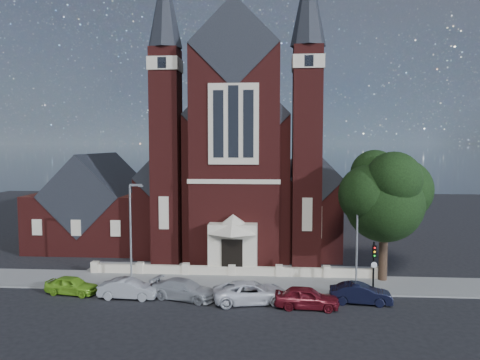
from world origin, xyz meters
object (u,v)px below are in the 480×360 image
Objects in this scene: street_tree at (387,198)px; car_white_suv at (251,292)px; street_lamp_right at (358,230)px; car_silver_a at (129,289)px; street_lamp_left at (132,227)px; traffic_signal at (374,261)px; car_navy at (360,294)px; church at (244,170)px; car_lime_van at (72,285)px; parish_hall at (99,209)px; car_silver_b at (184,289)px; car_dark_red at (307,298)px.

car_white_suv is at bearing -151.60° from street_tree.
street_lamp_right reaches higher than car_silver_a.
street_lamp_left is 2.02× the size of traffic_signal.
car_navy is (-0.41, -3.64, -3.89)m from street_lamp_right.
church is 8.73× the size of car_lime_van.
car_silver_a is at bearing -63.22° from parish_hall.
parish_hall is at bearing 156.74° from street_tree.
car_lime_van is 0.81× the size of car_silver_b.
street_tree is 20.71m from street_lamp_left.
street_tree is 2.48× the size of car_silver_a.
church reaches higher than car_lime_van.
church is 7.10× the size of car_silver_b.
street_lamp_right is 1.83× the size of car_dark_red.
church is at bearing 118.04° from street_lamp_right.
church is at bearing 67.34° from street_lamp_left.
church is 26.03m from car_lime_van.
car_dark_red is at bearing -131.17° from street_lamp_right.
car_white_suv is at bearing -45.13° from parish_hall.
street_tree is at bearing 4.76° from street_lamp_left.
car_dark_red is 4.06m from car_navy.
car_lime_van is (-11.61, -22.06, -7.50)m from church.
traffic_signal is 3.08m from car_navy.
car_silver_a is 0.79× the size of car_white_suv.
parish_hall reaches higher than street_lamp_left.
street_tree is (28.60, -12.29, 2.95)m from parish_hall.
parish_hall is at bearing 120.02° from street_lamp_left.
traffic_signal is 14.22m from car_silver_b.
car_lime_van is 8.67m from car_silver_b.
church reaches higher than car_silver_a.
car_silver_a is 12.92m from car_dark_red.
church is at bearing 9.53° from car_silver_b.
car_silver_b is at bearing -171.70° from traffic_signal.
street_lamp_left is 1.65× the size of car_silver_b.
car_navy is (-2.92, -5.35, -6.25)m from street_tree.
street_lamp_right is 1.87× the size of car_navy.
car_dark_red is at bearing -19.60° from street_lamp_left.
car_silver_a is at bearing -173.19° from traffic_signal.
parish_hall reaches higher than car_lime_van.
traffic_signal is 0.81× the size of car_silver_b.
car_silver_a is 1.00× the size of car_navy.
street_tree is 5.70m from traffic_signal.
street_lamp_left is 1.83× the size of car_dark_red.
parish_hall is at bearing 53.25° from car_dark_red.
church is 6.40× the size of car_white_suv.
car_silver_b reaches higher than car_silver_a.
traffic_signal is 6.42m from car_dark_red.
traffic_signal is 22.74m from car_lime_van.
street_lamp_left reaches higher than car_white_suv.
parish_hall is 31.33m from car_navy.
car_silver_b is 8.86m from car_dark_red.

